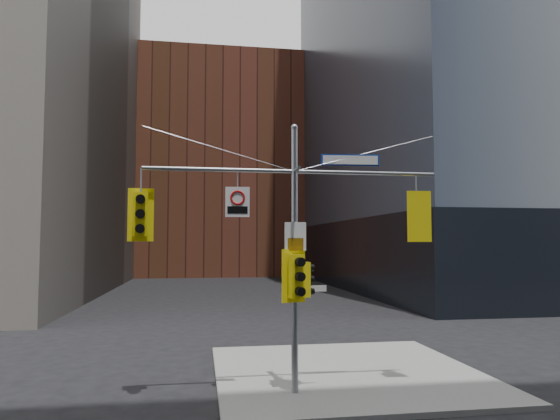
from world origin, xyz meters
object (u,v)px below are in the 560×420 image
object	(u,v)px
traffic_light_west_arm	(141,214)
traffic_light_pole_side	(306,279)
regulatory_sign_arm	(238,201)
traffic_light_east_arm	(417,217)
traffic_light_pole_front	(297,276)
signal_assembly	(295,230)
street_sign_blade	(350,160)

from	to	relation	value
traffic_light_west_arm	traffic_light_pole_side	bearing A→B (deg)	-4.70
traffic_light_pole_side	regulatory_sign_arm	size ratio (longest dim) A/B	1.16
traffic_light_east_arm	traffic_light_pole_front	size ratio (longest dim) A/B	1.00
signal_assembly	traffic_light_east_arm	xyz separation A→B (m)	(3.48, 0.00, 0.38)
signal_assembly	traffic_light_east_arm	world-z (taller)	signal_assembly
traffic_light_west_arm	traffic_light_pole_side	size ratio (longest dim) A/B	1.49
traffic_light_pole_front	traffic_light_east_arm	bearing A→B (deg)	-10.44
traffic_light_pole_side	street_sign_blade	xyz separation A→B (m)	(1.25, -0.01, 3.26)
traffic_light_east_arm	signal_assembly	bearing A→B (deg)	4.64
traffic_light_west_arm	regulatory_sign_arm	world-z (taller)	regulatory_sign_arm
traffic_light_east_arm	traffic_light_pole_side	bearing A→B (deg)	4.38
traffic_light_pole_front	signal_assembly	bearing A→B (deg)	74.81
signal_assembly	traffic_light_pole_side	size ratio (longest dim) A/B	8.61
traffic_light_pole_side	traffic_light_pole_front	world-z (taller)	traffic_light_pole_front
traffic_light_east_arm	traffic_light_pole_side	size ratio (longest dim) A/B	1.51
street_sign_blade	traffic_light_west_arm	bearing A→B (deg)	-175.03
regulatory_sign_arm	traffic_light_east_arm	bearing A→B (deg)	4.93
traffic_light_pole_side	street_sign_blade	bearing A→B (deg)	-101.67
signal_assembly	regulatory_sign_arm	xyz separation A→B (m)	(-1.54, -0.02, 0.76)
regulatory_sign_arm	traffic_light_pole_side	bearing A→B (deg)	5.78
signal_assembly	regulatory_sign_arm	size ratio (longest dim) A/B	10.02
signal_assembly	street_sign_blade	bearing A→B (deg)	0.11
traffic_light_pole_front	street_sign_blade	size ratio (longest dim) A/B	0.86
street_sign_blade	traffic_light_east_arm	bearing A→B (deg)	5.01
signal_assembly	regulatory_sign_arm	bearing A→B (deg)	-179.25
traffic_light_pole_side	regulatory_sign_arm	xyz separation A→B (m)	(-1.85, -0.03, 2.08)
traffic_light_west_arm	street_sign_blade	size ratio (longest dim) A/B	0.85
signal_assembly	traffic_light_west_arm	bearing A→B (deg)	179.80
traffic_light_west_arm	traffic_light_east_arm	world-z (taller)	traffic_light_east_arm
traffic_light_pole_side	traffic_light_pole_front	bearing A→B (deg)	120.14
traffic_light_east_arm	street_sign_blade	size ratio (longest dim) A/B	0.87
signal_assembly	traffic_light_pole_front	size ratio (longest dim) A/B	5.71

